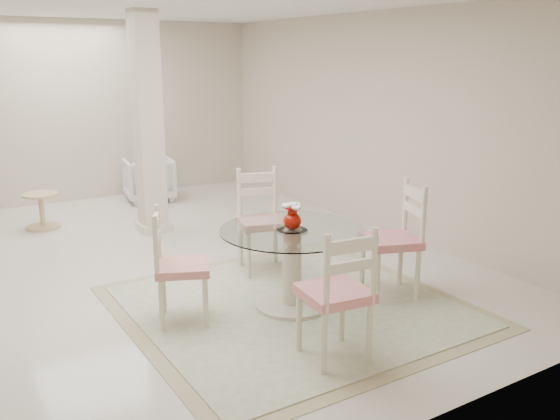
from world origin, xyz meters
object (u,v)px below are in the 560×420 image
dining_chair_north (260,213)px  armchair_white (149,179)px  dining_chair_east (399,231)px  side_table (42,212)px  column (148,125)px  dining_chair_south (340,285)px  dining_table (292,268)px  dining_chair_west (174,258)px  red_vase (292,216)px

dining_chair_north → armchair_white: bearing=104.7°
dining_chair_east → side_table: bearing=-130.0°
column → dining_chair_south: size_ratio=2.37×
column → dining_chair_east: (1.19, -3.21, -0.73)m
dining_table → side_table: dining_table is taller
dining_chair_west → side_table: size_ratio=2.33×
dining_chair_west → side_table: dining_chair_west is taller
dining_chair_east → side_table: dining_chair_east is taller
dining_chair_east → armchair_white: size_ratio=1.63×
dining_chair_north → dining_chair_east: bearing=-43.7°
red_vase → dining_chair_west: size_ratio=0.22×
red_vase → dining_table: bearing=161.6°
dining_chair_east → dining_chair_south: size_ratio=1.03×
dining_table → red_vase: red_vase is taller
dining_chair_south → armchair_white: size_ratio=1.58×
column → armchair_white: 1.98m
dining_table → side_table: bearing=110.0°
dining_chair_south → dining_chair_north: bearing=-97.7°
dining_chair_north → dining_chair_west: (-1.24, -0.73, -0.05)m
red_vase → side_table: 4.09m
red_vase → dining_chair_east: dining_chair_east is taller
dining_chair_west → dining_chair_north: bearing=-36.2°
column → side_table: bearing=144.2°
dining_table → dining_chair_west: (-0.98, 0.26, 0.20)m
column → dining_chair_north: size_ratio=2.32×
red_vase → side_table: bearing=110.0°
dining_table → dining_chair_west: dining_chair_west is taller
dining_chair_west → armchair_white: bearing=6.3°
red_vase → dining_chair_south: bearing=-103.8°
dining_table → dining_chair_east: dining_chair_east is taller
dining_table → dining_chair_north: size_ratio=1.08×
dining_chair_west → dining_chair_south: size_ratio=0.94×
column → dining_chair_east: bearing=-69.6°
dining_table → side_table: size_ratio=2.72×
dining_chair_south → side_table: bearing=-70.2°
dining_chair_south → armchair_white: 5.58m
red_vase → dining_chair_south: 1.05m
dining_chair_west → dining_chair_south: dining_chair_south is taller
dining_table → dining_chair_south: dining_chair_south is taller
red_vase → dining_chair_east: 1.05m
side_table → dining_chair_north: bearing=-59.7°
side_table → dining_chair_east: bearing=-59.7°
dining_chair_east → dining_chair_north: 1.45m
side_table → red_vase: bearing=-70.0°
dining_chair_east → red_vase: bearing=-85.1°
column → armchair_white: bearing=71.8°
dining_chair_west → armchair_white: (1.32, 4.29, -0.24)m
dining_chair_east → dining_chair_south: bearing=-39.7°
dining_table → red_vase: bearing=-18.4°
column → dining_chair_east: size_ratio=2.30×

